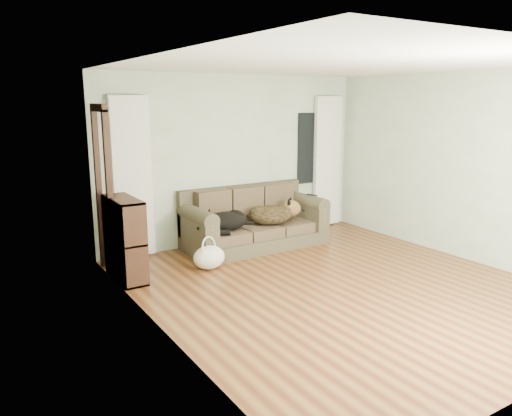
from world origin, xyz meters
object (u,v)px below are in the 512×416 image
sofa (255,218)px  dog_black_lab (224,222)px  bookshelf (125,240)px  tote_bag (209,257)px  dog_shepherd (272,215)px

sofa → dog_black_lab: size_ratio=3.28×
dog_black_lab → bookshelf: bookshelf is taller
tote_bag → dog_black_lab: bearing=44.8°
tote_bag → bookshelf: bearing=167.7°
sofa → bookshelf: bearing=-171.1°
dog_black_lab → sofa: bearing=10.8°
dog_shepherd → bookshelf: (-2.38, -0.23, 0.01)m
dog_black_lab → tote_bag: size_ratio=1.51×
sofa → bookshelf: bookshelf is taller
dog_shepherd → bookshelf: bearing=33.1°
bookshelf → dog_shepherd: bearing=12.4°
sofa → dog_shepherd: (0.25, -0.10, 0.04)m
bookshelf → dog_black_lab: bearing=16.2°
sofa → tote_bag: bearing=-152.4°
sofa → dog_black_lab: sofa is taller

